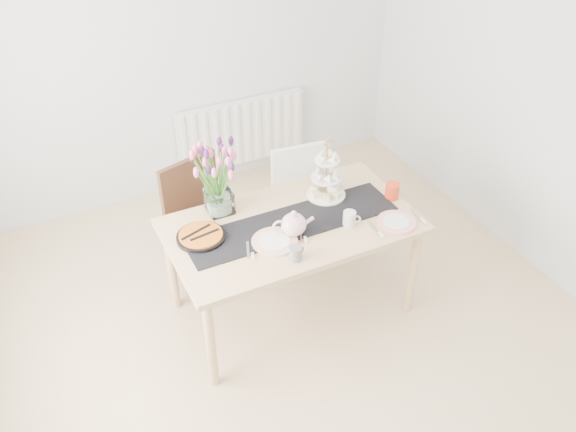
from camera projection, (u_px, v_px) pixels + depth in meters
name	position (u px, v px, depth m)	size (l,w,h in m)	color
room_shell	(307.00, 188.00, 3.25)	(4.50, 4.50, 4.50)	tan
radiator	(242.00, 132.00, 5.52)	(1.20, 0.08, 0.60)	white
dining_table	(292.00, 233.00, 3.96)	(1.60, 0.90, 0.75)	tan
chair_brown	(202.00, 214.00, 4.33)	(0.58, 0.58, 0.94)	#382214
chair_white	(303.00, 195.00, 4.62)	(0.47, 0.47, 0.86)	white
table_runner	(292.00, 223.00, 3.91)	(1.40, 0.35, 0.01)	black
tulip_vase	(217.00, 170.00, 3.83)	(0.59, 0.59, 0.50)	silver
cake_stand	(326.00, 182.00, 4.09)	(0.27, 0.27, 0.39)	gold
teapot	(294.00, 224.00, 3.77)	(0.26, 0.21, 0.17)	white
cream_jug	(334.00, 190.00, 4.14)	(0.09, 0.09, 0.09)	white
tart_tin	(201.00, 236.00, 3.77)	(0.31, 0.31, 0.04)	black
mug_grey	(295.00, 253.00, 3.60)	(0.08, 0.08, 0.09)	slate
mug_white	(349.00, 218.00, 3.87)	(0.08, 0.08, 0.10)	silver
mug_orange	(392.00, 191.00, 4.11)	(0.09, 0.09, 0.11)	red
plate_left	(275.00, 242.00, 3.75)	(0.29, 0.29, 0.01)	white
plate_right	(396.00, 222.00, 3.91)	(0.25, 0.25, 0.01)	white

